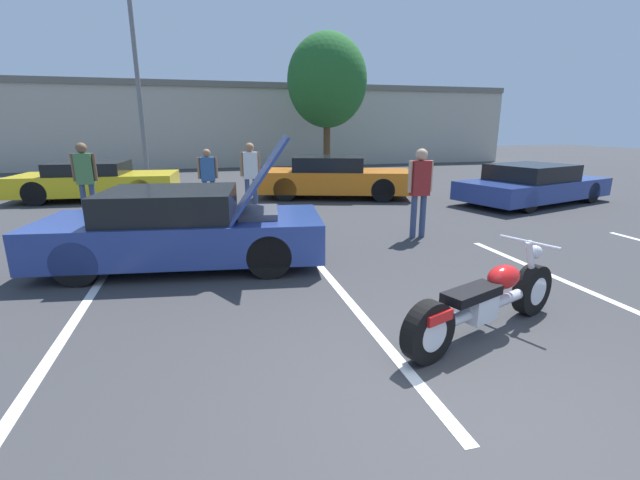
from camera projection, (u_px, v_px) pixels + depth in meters
ground_plane at (474, 421)px, 3.26m from camera, size 80.00×80.00×0.00m
parking_stripe_foreground at (58, 346)px, 4.37m from camera, size 0.12×4.72×0.01m
parking_stripe_middle at (358, 311)px, 5.18m from camera, size 0.12×4.72×0.01m
parking_stripe_back at (577, 286)px, 5.99m from camera, size 0.12×4.72×0.01m
far_building at (236, 123)px, 24.40m from camera, size 32.00×4.20×4.40m
light_pole at (138, 68)px, 17.11m from camera, size 1.21×0.28×8.06m
tree_background at (327, 81)px, 19.69m from camera, size 3.67×3.67×6.31m
motorcycle at (486, 302)px, 4.52m from camera, size 2.35×1.10×0.94m
show_car_hood_open at (184, 228)px, 6.79m from camera, size 4.52×2.35×2.03m
parked_car_mid_row at (333, 178)px, 13.32m from camera, size 4.98×3.14×1.27m
parked_car_right_row at (533, 185)px, 12.34m from camera, size 5.04×3.12×1.12m
parked_car_left_row at (96, 181)px, 12.95m from camera, size 4.69×2.31×1.14m
spectator_near_motorcycle at (420, 185)px, 8.38m from camera, size 0.52×0.23×1.76m
spectator_by_show_car at (208, 174)px, 11.22m from camera, size 0.52×0.21×1.60m
spectator_midground at (85, 175)px, 9.79m from camera, size 0.52×0.24×1.82m
spectator_far_lot at (250, 171)px, 11.00m from camera, size 0.52×0.23×1.77m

